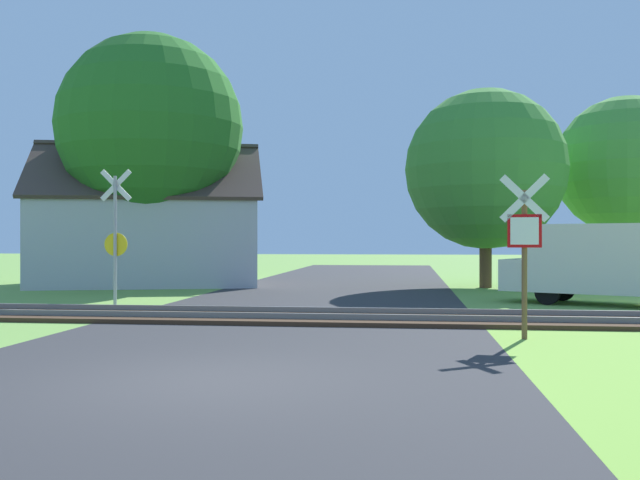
# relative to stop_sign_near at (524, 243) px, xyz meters

# --- Properties ---
(ground_plane) EXTENTS (160.00, 160.00, 0.00)m
(ground_plane) POSITION_rel_stop_sign_near_xyz_m (-4.68, -4.42, -1.74)
(ground_plane) COLOR #6B9942
(road_asphalt) EXTENTS (8.29, 80.00, 0.01)m
(road_asphalt) POSITION_rel_stop_sign_near_xyz_m (-4.68, -2.42, -1.74)
(road_asphalt) COLOR #2D2D30
(road_asphalt) RESTS_ON ground
(rail_track) EXTENTS (60.00, 2.60, 0.22)m
(rail_track) POSITION_rel_stop_sign_near_xyz_m (-4.68, 2.69, -1.68)
(rail_track) COLOR #422D1E
(rail_track) RESTS_ON ground
(stop_sign_near) EXTENTS (0.87, 0.19, 2.99)m
(stop_sign_near) POSITION_rel_stop_sign_near_xyz_m (0.00, 0.00, 0.00)
(stop_sign_near) COLOR brown
(stop_sign_near) RESTS_ON ground
(crossing_sign_far) EXTENTS (0.88, 0.14, 3.73)m
(crossing_sign_far) POSITION_rel_stop_sign_near_xyz_m (-9.99, 5.33, 0.29)
(crossing_sign_far) COLOR #9E9EA5
(crossing_sign_far) RESTS_ON ground
(house) EXTENTS (10.16, 8.39, 5.74)m
(house) POSITION_rel_stop_sign_near_xyz_m (-12.45, 14.43, 0.15)
(house) COLOR #B7B7BC
(house) RESTS_ON ground
(tree_far) EXTENTS (5.64, 5.64, 7.67)m
(tree_far) POSITION_rel_stop_sign_near_xyz_m (6.75, 17.15, 3.10)
(tree_far) COLOR #513823
(tree_far) RESTS_ON ground
(tree_left) EXTENTS (7.17, 7.17, 9.77)m
(tree_left) POSITION_rel_stop_sign_near_xyz_m (-12.01, 13.41, 4.44)
(tree_left) COLOR #513823
(tree_left) RESTS_ON ground
(tree_right) EXTENTS (6.04, 6.04, 7.49)m
(tree_right) POSITION_rel_stop_sign_near_xyz_m (0.83, 14.19, 2.73)
(tree_right) COLOR #513823
(tree_right) RESTS_ON ground
(mail_truck) EXTENTS (5.21, 3.85, 2.24)m
(mail_truck) POSITION_rel_stop_sign_near_xyz_m (3.24, 7.32, -0.50)
(mail_truck) COLOR silver
(mail_truck) RESTS_ON ground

